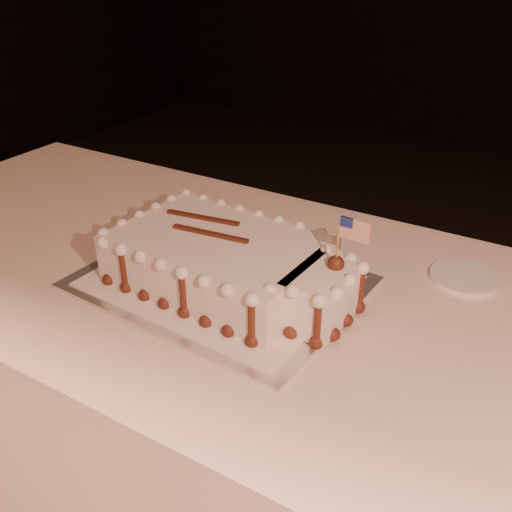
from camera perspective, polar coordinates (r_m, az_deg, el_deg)
The scene contains 5 objects.
banquet_table at distance 1.26m, azimuth 9.01°, elevation -20.06°, with size 2.40×0.80×0.75m, color #FBD3C3.
cake_board at distance 1.08m, azimuth -3.64°, elevation -2.66°, with size 0.50×0.38×0.01m, color silver.
doily at distance 1.08m, azimuth -3.65°, elevation -2.44°, with size 0.45×0.34×0.00m, color white.
sheet_cake at distance 1.04m, azimuth -2.57°, elevation -0.73°, with size 0.49×0.30×0.19m.
side_plate at distance 1.16m, azimuth 20.17°, elevation -2.01°, with size 0.13×0.13×0.01m, color white.
Camera 1 is at (0.25, -0.19, 1.33)m, focal length 40.00 mm.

